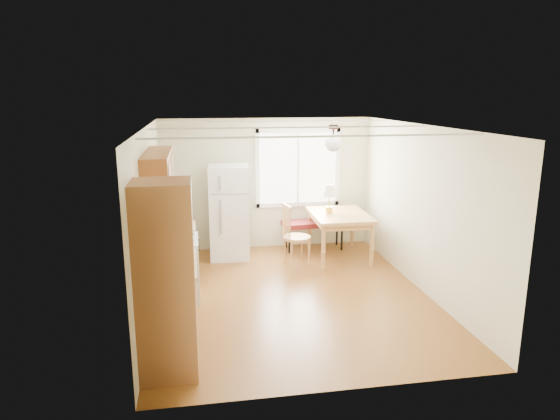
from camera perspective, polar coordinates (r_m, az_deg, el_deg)
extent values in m
cube|color=#5B3212|center=(7.57, 1.33, -9.70)|extent=(4.60, 5.60, 0.12)
cube|color=white|center=(6.99, 1.44, 9.53)|extent=(4.60, 5.60, 0.12)
cube|color=beige|center=(9.59, -1.50, 3.00)|extent=(4.60, 0.10, 2.50)
cube|color=beige|center=(4.86, 7.12, -7.34)|extent=(4.60, 0.10, 2.50)
cube|color=beige|center=(7.08, -14.70, -1.10)|extent=(0.10, 5.60, 2.50)
cube|color=beige|center=(7.81, 15.94, 0.13)|extent=(0.10, 5.60, 2.50)
cube|color=brown|center=(5.35, -12.94, -7.89)|extent=(0.60, 0.60, 2.10)
cube|color=brown|center=(6.51, -12.22, -9.85)|extent=(0.60, 1.10, 0.86)
cube|color=tan|center=(6.35, -12.32, -6.11)|extent=(0.62, 1.14, 0.04)
cube|color=white|center=(7.48, -11.73, -6.58)|extent=(0.65, 0.76, 0.90)
cube|color=brown|center=(8.20, -11.75, -4.96)|extent=(0.60, 0.60, 0.86)
cube|color=brown|center=(6.80, -13.71, 3.54)|extent=(0.33, 1.60, 0.70)
cube|color=white|center=(9.64, 2.05, 4.85)|extent=(1.50, 0.02, 1.35)
cylinder|color=black|center=(7.55, 6.14, 9.43)|extent=(0.14, 0.14, 0.06)
cylinder|color=black|center=(7.55, 6.12, 8.67)|extent=(0.03, 0.03, 0.16)
sphere|color=white|center=(7.57, 6.09, 7.61)|extent=(0.26, 0.26, 0.26)
cube|color=white|center=(9.08, -5.81, -0.23)|extent=(0.75, 0.75, 1.70)
cube|color=gray|center=(8.65, -5.70, 1.82)|extent=(0.70, 0.02, 0.02)
cube|color=gray|center=(8.67, -6.81, 0.27)|extent=(0.03, 0.03, 1.02)
cube|color=#5C1518|center=(9.59, 3.91, -1.52)|extent=(1.26, 0.57, 0.09)
cylinder|color=black|center=(9.40, 1.09, -3.57)|extent=(0.04, 0.04, 0.47)
cylinder|color=black|center=(9.64, 7.08, -3.25)|extent=(0.04, 0.04, 0.47)
cylinder|color=black|center=(9.73, 0.71, -3.00)|extent=(0.04, 0.04, 0.47)
cylinder|color=black|center=(9.96, 6.52, -2.70)|extent=(0.04, 0.04, 0.47)
cube|color=#B37F45|center=(9.08, 6.83, -0.58)|extent=(1.03, 1.35, 0.06)
cube|color=#B37F45|center=(9.10, 6.82, -1.07)|extent=(0.93, 1.25, 0.10)
cylinder|color=#B37F45|center=(8.53, 4.99, -4.32)|extent=(0.07, 0.07, 0.77)
cylinder|color=#B37F45|center=(8.76, 10.46, -4.03)|extent=(0.07, 0.07, 0.77)
cylinder|color=#B37F45|center=(9.65, 3.40, -2.23)|extent=(0.07, 0.07, 0.77)
cylinder|color=#B37F45|center=(9.85, 8.28, -2.02)|extent=(0.07, 0.07, 0.77)
cylinder|color=#B37F45|center=(8.72, 1.95, -3.17)|extent=(0.48, 0.48, 0.05)
cylinder|color=#B37F45|center=(8.59, 1.32, -5.14)|extent=(0.04, 0.04, 0.49)
cylinder|color=#B37F45|center=(8.71, 3.34, -4.90)|extent=(0.04, 0.04, 0.49)
cylinder|color=#B37F45|center=(8.88, 0.56, -4.51)|extent=(0.04, 0.04, 0.49)
cylinder|color=#B37F45|center=(8.99, 2.52, -4.30)|extent=(0.04, 0.04, 0.49)
cylinder|color=gold|center=(9.08, 5.63, 0.03)|extent=(0.14, 0.14, 0.12)
cylinder|color=gold|center=(9.04, 5.66, 1.02)|extent=(0.02, 0.02, 0.20)
cone|color=white|center=(9.00, 5.69, 2.27)|extent=(0.30, 0.30, 0.20)
cube|color=black|center=(6.44, -12.58, -5.27)|extent=(0.25, 0.27, 0.08)
cube|color=black|center=(6.29, -12.70, -3.93)|extent=(0.20, 0.12, 0.29)
cylinder|color=black|center=(6.46, -12.60, -4.26)|extent=(0.14, 0.14, 0.12)
cylinder|color=red|center=(6.73, -13.05, -4.17)|extent=(0.11, 0.11, 0.15)
sphere|color=red|center=(6.70, -13.10, -3.33)|extent=(0.05, 0.05, 0.05)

